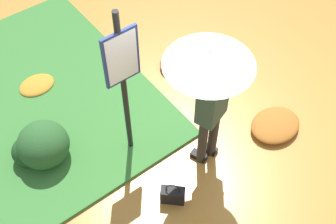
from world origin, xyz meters
TOP-DOWN VIEW (x-y plane):
  - ground_plane at (0.00, 0.00)m, footprint 18.00×18.00m
  - person_with_umbrella at (0.36, 0.21)m, footprint 0.96×0.96m
  - info_sign_post at (0.99, -0.54)m, footprint 0.44×0.07m
  - handbag at (1.04, 0.44)m, footprint 0.31×0.31m
  - shrub_cluster at (2.02, -1.10)m, footprint 0.74×0.67m
  - leaf_pile_near_person at (-0.79, 0.44)m, footprint 0.74×0.60m
  - leaf_pile_by_bench at (1.51, -2.31)m, footprint 0.54×0.43m
  - leaf_pile_far_path at (-0.54, -1.36)m, footprint 0.73×0.59m

SIDE VIEW (x-z plane):
  - ground_plane at x=0.00m, z-range 0.00..0.00m
  - leaf_pile_by_bench at x=1.51m, z-range 0.00..0.12m
  - leaf_pile_far_path at x=-0.54m, z-range 0.00..0.16m
  - leaf_pile_near_person at x=-0.79m, z-range 0.00..0.16m
  - handbag at x=1.04m, z-range -0.06..0.31m
  - shrub_cluster at x=2.02m, z-range -0.02..0.59m
  - info_sign_post at x=0.99m, z-range 0.29..2.59m
  - person_with_umbrella at x=0.36m, z-range 0.53..2.57m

